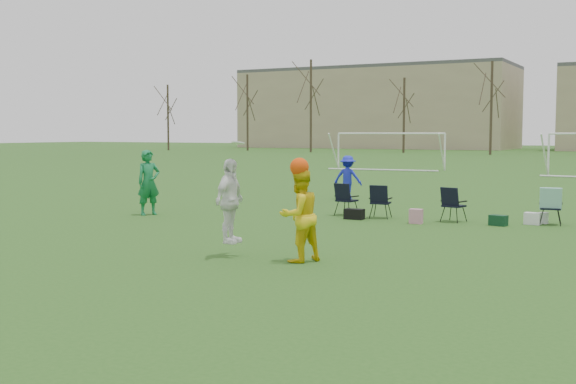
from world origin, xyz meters
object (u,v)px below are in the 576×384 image
Objects in this scene: fielder_blue at (348,177)px; goal_left at (390,141)px; center_contest at (272,209)px; fielder_green_near at (149,183)px.

goal_left is (-6.14, 21.29, 1.11)m from fielder_blue.
goal_left is (-9.93, 33.73, 0.92)m from center_contest.
fielder_green_near is 8.18m from fielder_blue.
center_contest is (7.03, -4.93, 0.03)m from fielder_green_near.
fielder_blue is (3.24, 7.51, -0.17)m from fielder_green_near.
center_contest is at bearing 98.00° from fielder_blue.
fielder_blue is 13.01m from center_contest.
fielder_green_near is at bearing 57.69° from fielder_blue.
fielder_blue is at bearing 3.09° from fielder_green_near.
goal_left is (-2.90, 28.80, 0.95)m from fielder_green_near.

